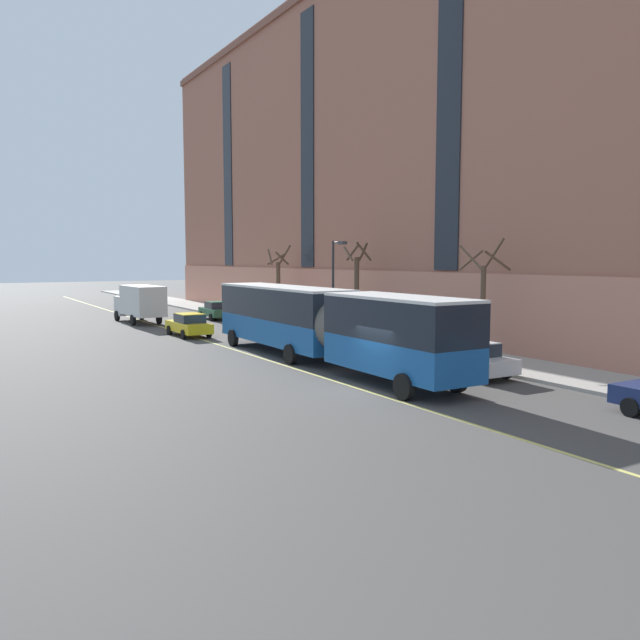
{
  "coord_description": "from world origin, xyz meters",
  "views": [
    {
      "loc": [
        -14.72,
        -19.75,
        5.21
      ],
      "look_at": [
        3.16,
        9.94,
        1.8
      ],
      "focal_mm": 35.0,
      "sensor_mm": 36.0,
      "label": 1
    }
  ],
  "objects": [
    {
      "name": "ground_plane",
      "position": [
        0.0,
        0.0,
        0.0
      ],
      "size": [
        260.0,
        260.0,
        0.0
      ],
      "primitive_type": "plane",
      "color": "#4C4947"
    },
    {
      "name": "sidewalk",
      "position": [
        8.7,
        3.0,
        0.07
      ],
      "size": [
        4.47,
        160.0,
        0.15
      ],
      "primitive_type": "cube",
      "color": "#ADA89E",
      "rests_on": "ground"
    },
    {
      "name": "city_bus",
      "position": [
        1.05,
        6.37,
        2.15
      ],
      "size": [
        3.14,
        20.05,
        3.72
      ],
      "color": "#19569E",
      "rests_on": "ground"
    },
    {
      "name": "parked_car_champagne_0",
      "position": [
        5.37,
        17.38,
        0.78
      ],
      "size": [
        2.11,
        4.42,
        1.56
      ],
      "color": "#BCAD89",
      "rests_on": "ground"
    },
    {
      "name": "parked_car_green_1",
      "position": [
        5.19,
        30.69,
        0.78
      ],
      "size": [
        2.09,
        4.29,
        1.56
      ],
      "color": "#23603D",
      "rests_on": "ground"
    },
    {
      "name": "parked_car_white_4",
      "position": [
        5.15,
        0.37,
        0.78
      ],
      "size": [
        2.1,
        4.58,
        1.56
      ],
      "color": "silver",
      "rests_on": "ground"
    },
    {
      "name": "parked_car_navy_5",
      "position": [
        5.35,
        9.82,
        0.78
      ],
      "size": [
        1.94,
        4.58,
        1.56
      ],
      "color": "navy",
      "rests_on": "ground"
    },
    {
      "name": "parked_car_red_6",
      "position": [
        5.22,
        24.46,
        0.78
      ],
      "size": [
        1.96,
        4.36,
        1.56
      ],
      "color": "#B21E19",
      "rests_on": "ground"
    },
    {
      "name": "box_truck",
      "position": [
        -1.23,
        30.94,
        1.74
      ],
      "size": [
        2.59,
        7.34,
        3.06
      ],
      "color": "silver",
      "rests_on": "ground"
    },
    {
      "name": "taxi_cab",
      "position": [
        -0.76,
        20.57,
        0.78
      ],
      "size": [
        1.98,
        4.68,
        1.56
      ],
      "color": "yellow",
      "rests_on": "ground"
    },
    {
      "name": "street_tree_mid_block",
      "position": [
        8.93,
        3.29,
        3.21
      ],
      "size": [
        1.89,
        1.93,
        6.12
      ],
      "color": "brown",
      "rests_on": "sidewalk"
    },
    {
      "name": "street_tree_far_uptown",
      "position": [
        8.94,
        14.76,
        3.3
      ],
      "size": [
        1.6,
        1.6,
        6.23
      ],
      "color": "brown",
      "rests_on": "sidewalk"
    },
    {
      "name": "street_tree_far_downtown",
      "position": [
        8.96,
        26.27,
        3.19
      ],
      "size": [
        1.84,
        1.67,
        6.19
      ],
      "color": "brown",
      "rests_on": "sidewalk"
    },
    {
      "name": "street_lamp",
      "position": [
        7.07,
        14.53,
        4.01
      ],
      "size": [
        0.36,
        1.48,
        6.22
      ],
      "color": "#2D2D30",
      "rests_on": "sidewalk"
    },
    {
      "name": "fire_hydrant",
      "position": [
        6.97,
        24.13,
        0.49
      ],
      "size": [
        0.42,
        0.24,
        0.72
      ],
      "color": "red",
      "rests_on": "sidewalk"
    },
    {
      "name": "lane_centerline",
      "position": [
        -0.65,
        3.0,
        0.0
      ],
      "size": [
        0.16,
        140.0,
        0.01
      ],
      "primitive_type": "cube",
      "color": "#E0D66B",
      "rests_on": "ground"
    }
  ]
}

